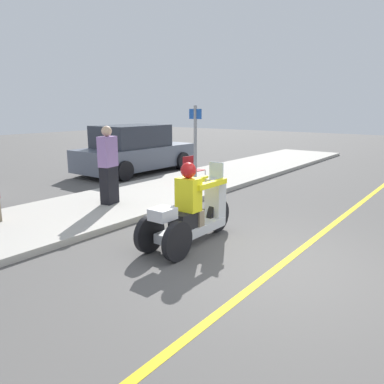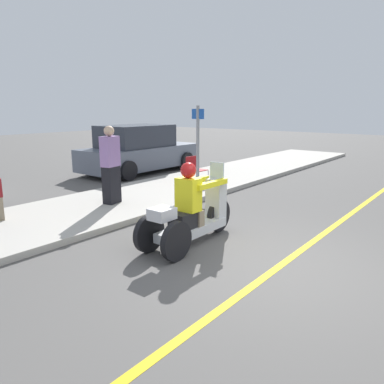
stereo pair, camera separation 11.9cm
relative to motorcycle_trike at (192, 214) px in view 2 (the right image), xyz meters
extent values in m
plane|color=#565451|center=(-0.08, -1.61, -0.51)|extent=(60.00, 60.00, 0.00)
cube|color=gold|center=(0.01, -1.61, -0.51)|extent=(24.00, 0.12, 0.01)
cube|color=#B2ADA3|center=(-0.08, 2.99, -0.45)|extent=(28.00, 2.80, 0.12)
cylinder|color=black|center=(0.81, 0.00, -0.20)|extent=(0.62, 0.10, 0.62)
cylinder|color=black|center=(-0.73, -0.29, -0.20)|extent=(0.62, 0.10, 0.62)
cylinder|color=black|center=(-0.73, 0.29, -0.20)|extent=(0.62, 0.10, 0.62)
cube|color=silver|center=(0.01, 0.00, -0.26)|extent=(1.48, 0.40, 0.15)
cube|color=black|center=(-0.14, 0.00, -0.05)|extent=(0.59, 0.32, 0.27)
cube|color=silver|center=(0.71, 0.00, 0.08)|extent=(0.24, 0.32, 0.85)
cube|color=silver|center=(0.73, 0.00, 0.66)|extent=(0.03, 0.29, 0.30)
cube|color=silver|center=(-0.73, 0.00, 0.18)|extent=(0.36, 0.32, 0.18)
cube|color=yellow|center=(-0.09, 0.00, 0.36)|extent=(0.26, 0.38, 0.55)
sphere|color=red|center=(-0.09, 0.00, 0.77)|extent=(0.26, 0.26, 0.26)
cube|color=gray|center=(0.04, -0.12, -0.05)|extent=(0.14, 0.14, 0.27)
cube|color=gray|center=(0.04, 0.12, -0.05)|extent=(0.14, 0.14, 0.27)
cube|color=yellow|center=(0.31, -0.20, 0.50)|extent=(0.80, 0.09, 0.09)
cube|color=yellow|center=(0.31, 0.20, 0.50)|extent=(0.80, 0.09, 0.09)
cube|color=black|center=(0.66, 2.87, 0.04)|extent=(0.42, 0.32, 0.85)
cube|color=#9972B2|center=(0.66, 2.87, 0.80)|extent=(0.46, 0.33, 0.68)
sphere|color=beige|center=(0.66, 2.87, 1.25)|extent=(0.23, 0.23, 0.23)
cylinder|color=#A5A8AD|center=(3.17, 2.30, -0.17)|extent=(0.02, 0.02, 0.44)
cylinder|color=#A5A8AD|center=(3.61, 2.28, -0.17)|extent=(0.02, 0.02, 0.44)
cylinder|color=#A5A8AD|center=(3.20, 2.74, -0.17)|extent=(0.02, 0.02, 0.44)
cylinder|color=#A5A8AD|center=(3.63, 2.72, -0.17)|extent=(0.02, 0.02, 0.44)
cube|color=maroon|center=(3.40, 2.51, 0.06)|extent=(0.46, 0.46, 0.02)
cube|color=maroon|center=(3.41, 2.73, 0.24)|extent=(0.44, 0.04, 0.38)
cube|color=slate|center=(4.60, 5.99, 0.04)|extent=(4.48, 1.83, 0.74)
cube|color=#2D333D|center=(4.37, 5.99, 0.79)|extent=(2.46, 1.65, 0.75)
cylinder|color=black|center=(6.05, 5.07, -0.19)|extent=(0.64, 0.22, 0.64)
cylinder|color=black|center=(6.05, 6.91, -0.19)|extent=(0.64, 0.22, 0.64)
cylinder|color=black|center=(3.14, 5.07, -0.19)|extent=(0.64, 0.22, 0.64)
cylinder|color=black|center=(3.14, 6.91, -0.19)|extent=(0.64, 0.22, 0.64)
cylinder|color=gray|center=(2.56, 1.84, 0.71)|extent=(0.08, 0.08, 2.20)
cube|color=#1E51AD|center=(2.56, 1.84, 1.61)|extent=(0.02, 0.36, 0.24)
camera|label=1|loc=(-4.82, -3.68, 1.76)|focal=35.00mm
camera|label=2|loc=(-4.74, -3.77, 1.76)|focal=35.00mm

